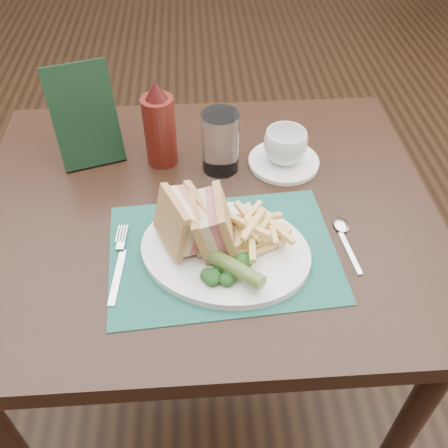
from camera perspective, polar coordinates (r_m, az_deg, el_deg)
name	(u,v)px	position (r m, az deg, el deg)	size (l,w,h in m)	color
floor	(205,263)	(1.86, -2.22, -4.46)	(7.00, 7.00, 0.00)	black
table_main	(208,317)	(1.26, -1.80, -10.53)	(0.90, 0.75, 0.75)	black
placemat	(223,252)	(0.89, -0.11, -3.25)	(0.40, 0.28, 0.00)	#1A544A
plate	(225,251)	(0.88, 0.13, -3.12)	(0.30, 0.24, 0.01)	white
sandwich_half_a	(171,224)	(0.84, -6.04, -0.04)	(0.06, 0.10, 0.09)	tan
sandwich_half_b	(201,224)	(0.84, -2.70, 0.01)	(0.06, 0.10, 0.09)	tan
kale_garnish	(227,270)	(0.82, 0.31, -5.28)	(0.11, 0.08, 0.03)	#143915
pickle_spear	(232,266)	(0.81, 0.92, -4.86)	(0.03, 0.03, 0.12)	#466225
fries_pile	(261,226)	(0.87, 4.25, -0.18)	(0.18, 0.20, 0.06)	#EDCA76
fork	(119,262)	(0.88, -11.96, -4.27)	(0.03, 0.17, 0.01)	silver
spoon	(347,242)	(0.92, 13.87, -1.97)	(0.03, 0.15, 0.01)	silver
saucer	(284,162)	(1.08, 6.83, 7.07)	(0.15, 0.15, 0.01)	white
coffee_cup	(285,146)	(1.05, 7.02, 8.82)	(0.09, 0.09, 0.07)	white
drinking_glass	(220,142)	(1.03, -0.42, 9.35)	(0.08, 0.08, 0.13)	silver
ketchup_bottle	(159,124)	(1.04, -7.41, 11.31)	(0.07, 0.07, 0.19)	#4E140D
check_presenter	(85,116)	(1.07, -15.63, 11.77)	(0.13, 0.01, 0.21)	black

